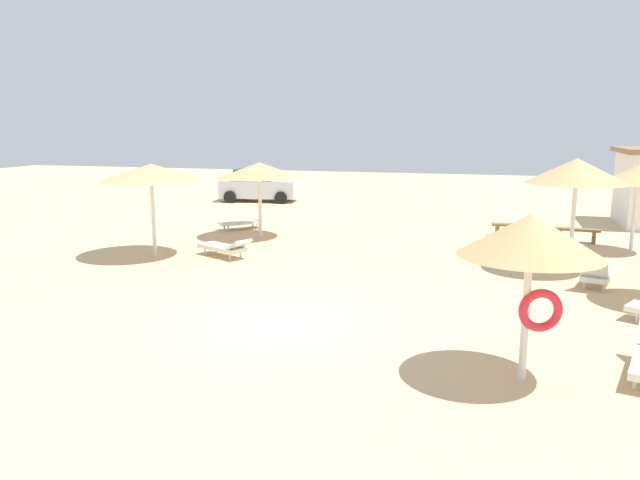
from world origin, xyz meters
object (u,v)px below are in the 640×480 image
object	(u,v)px
parasol_1	(259,170)
bench_1	(577,233)
parasol_5	(638,175)
parasol_3	(531,237)
lounger_0	(225,247)
lounger_1	(244,221)
lounger_2	(597,274)
parked_car	(258,186)
parasol_2	(577,171)
parasol_0	(151,173)
bench_0	(513,228)

from	to	relation	value
parasol_1	bench_1	bearing A→B (deg)	11.15
parasol_5	parasol_1	bearing A→B (deg)	-176.28
parasol_3	lounger_0	distance (m)	11.41
lounger_1	lounger_2	xyz separation A→B (m)	(12.04, -5.55, 0.00)
bench_1	parasol_1	bearing A→B (deg)	-168.85
parasol_5	lounger_0	distance (m)	13.15
parasol_3	parked_car	world-z (taller)	parasol_3
lounger_1	parasol_2	bearing A→B (deg)	-19.55
parasol_0	parasol_5	xyz separation A→B (m)	(14.39, 4.77, -0.14)
parasol_2	lounger_1	distance (m)	12.48
parasol_5	lounger_2	distance (m)	5.53
lounger_1	lounger_2	bearing A→B (deg)	-24.74
parasol_0	parasol_5	bearing A→B (deg)	18.33
parasol_0	parasol_2	size ratio (longest dim) A/B	0.98
bench_0	parasol_1	bearing A→B (deg)	-163.50
parasol_0	parasol_1	distance (m)	4.42
lounger_0	parasol_3	bearing A→B (deg)	-40.64
parasol_1	parasol_5	world-z (taller)	parasol_5
parasol_1	lounger_0	bearing A→B (deg)	-87.28
parasol_2	bench_1	bearing A→B (deg)	81.37
parasol_0	lounger_1	size ratio (longest dim) A/B	1.73
parasol_5	parked_car	world-z (taller)	parasol_5
parked_car	bench_0	bearing A→B (deg)	-29.66
lounger_0	bench_1	world-z (taller)	lounger_0
bench_1	lounger_1	bearing A→B (deg)	-177.14
parasol_5	bench_0	bearing A→B (deg)	153.31
lounger_2	bench_0	bearing A→B (deg)	106.11
parasol_0	parked_car	distance (m)	14.13
lounger_0	bench_1	xyz separation A→B (m)	(10.78, 5.57, 0.03)
lounger_1	bench_0	size ratio (longest dim) A/B	1.17
parasol_1	lounger_2	world-z (taller)	parasol_1
parasol_3	lounger_2	size ratio (longest dim) A/B	1.38
parasol_5	lounger_1	xyz separation A→B (m)	(-13.72, 0.74, -2.16)
parasol_1	parked_car	world-z (taller)	parasol_1
lounger_0	parked_car	size ratio (longest dim) A/B	0.48
parasol_5	parasol_0	bearing A→B (deg)	-161.67
parasol_1	bench_0	bearing A→B (deg)	16.50
lounger_0	lounger_1	distance (m)	5.17
parasol_1	bench_1	world-z (taller)	parasol_1
parasol_5	bench_0	distance (m)	4.55
parasol_0	parasol_5	world-z (taller)	parasol_0
lounger_1	parked_car	bearing A→B (deg)	107.79
parasol_5	lounger_2	world-z (taller)	parasol_5
lounger_2	lounger_1	bearing A→B (deg)	155.26
parasol_3	lounger_2	bearing A→B (deg)	73.01
parasol_0	lounger_0	xyz separation A→B (m)	(2.13, 0.54, -2.30)
parasol_2	bench_1	xyz separation A→B (m)	(0.71, 4.71, -2.46)
parasol_5	lounger_1	world-z (taller)	parasol_5
parasol_5	lounger_1	distance (m)	13.91
bench_1	parasol_2	bearing A→B (deg)	-98.63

